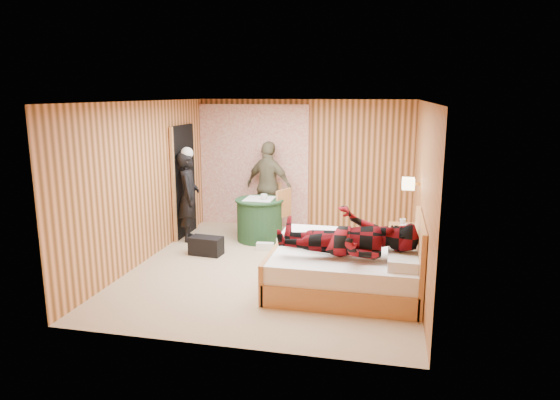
% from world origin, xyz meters
% --- Properties ---
extents(floor, '(4.20, 5.00, 0.01)m').
position_xyz_m(floor, '(0.00, 0.00, 0.00)').
color(floor, tan).
rests_on(floor, ground).
extents(ceiling, '(4.20, 5.00, 0.01)m').
position_xyz_m(ceiling, '(0.00, 0.00, 2.50)').
color(ceiling, silver).
rests_on(ceiling, wall_back).
extents(wall_back, '(4.20, 0.02, 2.50)m').
position_xyz_m(wall_back, '(0.00, 2.50, 1.25)').
color(wall_back, '#E08D56').
rests_on(wall_back, floor).
extents(wall_left, '(0.02, 5.00, 2.50)m').
position_xyz_m(wall_left, '(-2.10, 0.00, 1.25)').
color(wall_left, '#E08D56').
rests_on(wall_left, floor).
extents(wall_right, '(0.02, 5.00, 2.50)m').
position_xyz_m(wall_right, '(2.10, 0.00, 1.25)').
color(wall_right, '#E08D56').
rests_on(wall_right, floor).
extents(curtain, '(2.20, 0.08, 2.40)m').
position_xyz_m(curtain, '(-1.00, 2.43, 1.20)').
color(curtain, silver).
rests_on(curtain, floor).
extents(doorway, '(0.06, 0.90, 2.05)m').
position_xyz_m(doorway, '(-2.06, 1.40, 1.02)').
color(doorway, black).
rests_on(doorway, floor).
extents(wall_lamp, '(0.26, 0.24, 0.16)m').
position_xyz_m(wall_lamp, '(1.92, 0.45, 1.30)').
color(wall_lamp, gold).
rests_on(wall_lamp, wall_right).
extents(bed, '(1.98, 1.53, 1.05)m').
position_xyz_m(bed, '(1.13, -0.68, 0.31)').
color(bed, tan).
rests_on(bed, floor).
extents(nightstand, '(0.45, 0.61, 0.59)m').
position_xyz_m(nightstand, '(1.88, 0.63, 0.30)').
color(nightstand, tan).
rests_on(nightstand, floor).
extents(round_table, '(0.87, 0.87, 0.77)m').
position_xyz_m(round_table, '(-0.61, 1.35, 0.39)').
color(round_table, '#1F4324').
rests_on(round_table, floor).
extents(chair_far, '(0.46, 0.46, 0.93)m').
position_xyz_m(chair_far, '(-0.60, 2.04, 0.54)').
color(chair_far, tan).
rests_on(chair_far, floor).
extents(chair_near, '(0.55, 0.55, 0.93)m').
position_xyz_m(chair_near, '(-0.29, 1.51, 0.54)').
color(chair_near, tan).
rests_on(chair_near, floor).
extents(duffel_bag, '(0.56, 0.33, 0.30)m').
position_xyz_m(duffel_bag, '(-1.26, 0.35, 0.15)').
color(duffel_bag, black).
rests_on(duffel_bag, floor).
extents(sneaker_left, '(0.30, 0.15, 0.13)m').
position_xyz_m(sneaker_left, '(-0.37, 0.79, 0.06)').
color(sneaker_left, silver).
rests_on(sneaker_left, floor).
extents(sneaker_right, '(0.28, 0.17, 0.12)m').
position_xyz_m(sneaker_right, '(-0.21, 1.22, 0.06)').
color(sneaker_right, silver).
rests_on(sneaker_right, floor).
extents(woman_standing, '(0.55, 0.68, 1.61)m').
position_xyz_m(woman_standing, '(-1.85, 1.10, 0.80)').
color(woman_standing, black).
rests_on(woman_standing, floor).
extents(man_at_table, '(1.09, 0.76, 1.72)m').
position_xyz_m(man_at_table, '(-0.61, 2.08, 0.86)').
color(man_at_table, brown).
rests_on(man_at_table, floor).
extents(man_on_bed, '(0.86, 0.67, 1.77)m').
position_xyz_m(man_on_bed, '(1.15, -0.90, 0.96)').
color(man_on_bed, maroon).
rests_on(man_on_bed, bed).
extents(book_lower, '(0.24, 0.27, 0.02)m').
position_xyz_m(book_lower, '(1.88, 0.58, 0.60)').
color(book_lower, silver).
rests_on(book_lower, nightstand).
extents(book_upper, '(0.22, 0.26, 0.02)m').
position_xyz_m(book_upper, '(1.88, 0.58, 0.62)').
color(book_upper, silver).
rests_on(book_upper, nightstand).
extents(cup_nightstand, '(0.10, 0.10, 0.09)m').
position_xyz_m(cup_nightstand, '(1.88, 0.76, 0.63)').
color(cup_nightstand, silver).
rests_on(cup_nightstand, nightstand).
extents(cup_table, '(0.15, 0.15, 0.10)m').
position_xyz_m(cup_table, '(-0.51, 1.30, 0.82)').
color(cup_table, silver).
rests_on(cup_table, round_table).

